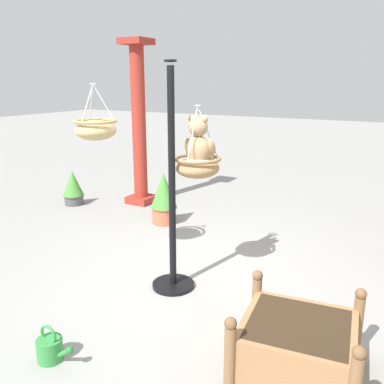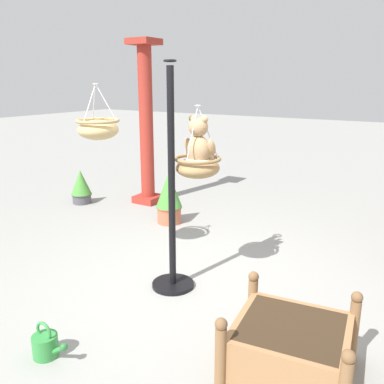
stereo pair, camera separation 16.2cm
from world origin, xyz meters
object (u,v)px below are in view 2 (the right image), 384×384
object	(u,v)px
display_pole_central	(172,224)
hanging_basket_with_teddy	(198,166)
potted_plant_bushy_green	(169,198)
wooden_planter_box	(290,347)
teddy_bear	(199,144)
watering_can	(46,345)
potted_plant_flowering_red	(81,187)
greenhouse_pillar_right	(146,127)
hanging_basket_left_high	(98,128)

from	to	relation	value
display_pole_central	hanging_basket_with_teddy	size ratio (longest dim) A/B	3.16
display_pole_central	potted_plant_bushy_green	size ratio (longest dim) A/B	2.92
wooden_planter_box	hanging_basket_with_teddy	bearing A→B (deg)	145.92
wooden_planter_box	teddy_bear	bearing A→B (deg)	145.23
hanging_basket_with_teddy	watering_can	bearing A→B (deg)	-101.53
teddy_bear	potted_plant_bushy_green	size ratio (longest dim) A/B	0.64
teddy_bear	potted_plant_bushy_green	world-z (taller)	teddy_bear
potted_plant_flowering_red	potted_plant_bushy_green	distance (m)	1.92
potted_plant_flowering_red	greenhouse_pillar_right	bearing A→B (deg)	34.93
potted_plant_flowering_red	teddy_bear	bearing A→B (deg)	-23.41
hanging_basket_left_high	potted_plant_flowering_red	world-z (taller)	hanging_basket_left_high
greenhouse_pillar_right	potted_plant_flowering_red	xyz separation A→B (m)	(-0.96, -0.67, -1.04)
hanging_basket_left_high	potted_plant_flowering_red	bearing A→B (deg)	142.06
wooden_planter_box	potted_plant_flowering_red	bearing A→B (deg)	153.01
teddy_bear	hanging_basket_left_high	xyz separation A→B (m)	(-1.13, -0.25, 0.11)
hanging_basket_with_teddy	teddy_bear	distance (m)	0.22
hanging_basket_with_teddy	greenhouse_pillar_right	distance (m)	3.11
greenhouse_pillar_right	watering_can	distance (m)	4.46
wooden_planter_box	watering_can	world-z (taller)	wooden_planter_box
hanging_basket_with_teddy	hanging_basket_left_high	world-z (taller)	hanging_basket_left_high
hanging_basket_with_teddy	greenhouse_pillar_right	xyz separation A→B (m)	(-2.29, 2.10, 0.06)
display_pole_central	hanging_basket_with_teddy	world-z (taller)	display_pole_central
hanging_basket_left_high	wooden_planter_box	world-z (taller)	hanging_basket_left_high
potted_plant_bushy_green	watering_can	world-z (taller)	potted_plant_bushy_green
greenhouse_pillar_right	wooden_planter_box	size ratio (longest dim) A/B	2.82
hanging_basket_left_high	watering_can	world-z (taller)	hanging_basket_left_high
potted_plant_flowering_red	watering_can	bearing A→B (deg)	-47.42
hanging_basket_left_high	potted_plant_flowering_red	distance (m)	2.99
wooden_planter_box	potted_plant_bushy_green	size ratio (longest dim) A/B	1.25
wooden_planter_box	potted_plant_flowering_red	distance (m)	5.15
hanging_basket_left_high	potted_plant_bushy_green	world-z (taller)	hanging_basket_left_high
display_pole_central	watering_can	size ratio (longest dim) A/B	6.55
teddy_bear	watering_can	xyz separation A→B (m)	(-0.35, -1.75, -1.39)
teddy_bear	wooden_planter_box	world-z (taller)	teddy_bear
wooden_planter_box	potted_plant_bushy_green	xyz separation A→B (m)	(-2.67, 2.29, 0.18)
hanging_basket_with_teddy	watering_can	world-z (taller)	hanging_basket_with_teddy
watering_can	teddy_bear	bearing A→B (deg)	78.62
hanging_basket_with_teddy	hanging_basket_left_high	size ratio (longest dim) A/B	1.22
hanging_basket_with_teddy	potted_plant_flowering_red	world-z (taller)	hanging_basket_with_teddy
display_pole_central	greenhouse_pillar_right	bearing A→B (deg)	132.24
teddy_bear	watering_can	size ratio (longest dim) A/B	1.44
hanging_basket_with_teddy	greenhouse_pillar_right	size ratio (longest dim) A/B	0.26
hanging_basket_with_teddy	potted_plant_bushy_green	xyz separation A→B (m)	(-1.33, 1.39, -0.87)
teddy_bear	greenhouse_pillar_right	world-z (taller)	greenhouse_pillar_right
hanging_basket_with_teddy	teddy_bear	xyz separation A→B (m)	(0.00, 0.02, 0.22)
display_pole_central	greenhouse_pillar_right	distance (m)	3.24
display_pole_central	teddy_bear	xyz separation A→B (m)	(0.15, 0.27, 0.79)
potted_plant_flowering_red	wooden_planter_box	bearing A→B (deg)	-26.99
hanging_basket_with_teddy	potted_plant_bushy_green	size ratio (longest dim) A/B	0.93
display_pole_central	potted_plant_bushy_green	xyz separation A→B (m)	(-1.18, 1.64, -0.30)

